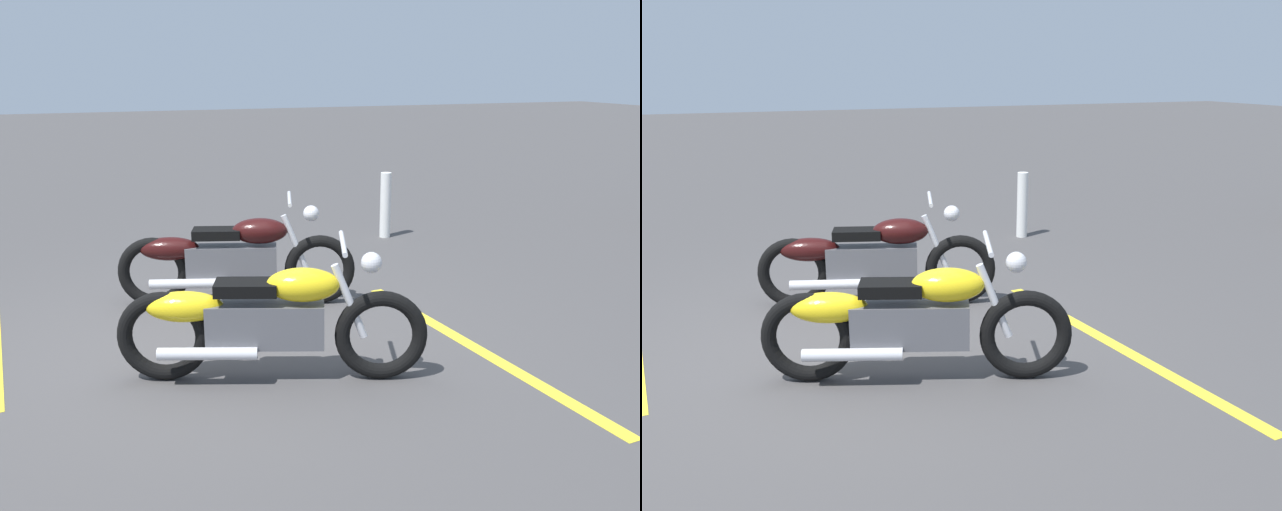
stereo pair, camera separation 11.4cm
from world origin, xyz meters
The scene contains 5 objects.
ground_plane centered at (0.00, 0.00, 0.00)m, with size 60.00×60.00×0.00m, color #474444.
motorcycle_bright_foreground centered at (0.29, -0.81, 0.46)m, with size 2.13×0.90×1.04m.
motorcycle_dark_foreground centered at (0.45, 0.84, 0.46)m, with size 2.16×0.84×1.04m.
bollard_post centered at (2.99, 2.73, 0.43)m, with size 0.14×0.14×0.86m, color white.
parking_stripe_mid centered at (2.04, -0.85, 0.00)m, with size 3.20×0.12×0.01m, color yellow.
Camera 2 is at (-1.07, -5.18, 2.21)m, focal length 38.39 mm.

